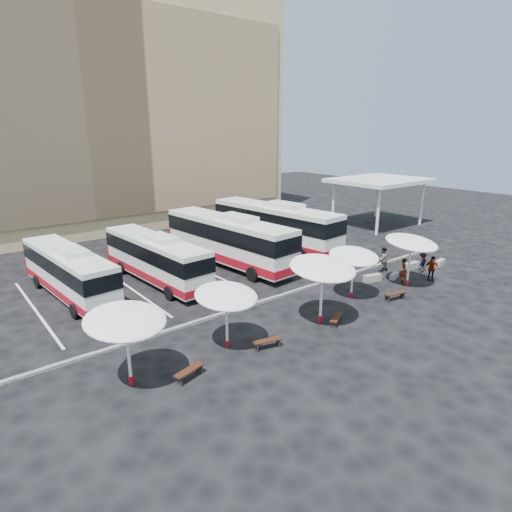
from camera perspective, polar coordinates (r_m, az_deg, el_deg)
ground at (r=27.07m, az=2.30°, el=-6.28°), size 120.00×120.00×0.00m
sandstone_building at (r=53.31m, az=-21.65°, el=17.83°), size 42.00×18.25×29.60m
service_canopy at (r=49.90m, az=16.13°, el=9.52°), size 10.00×8.00×5.20m
curb_divider at (r=27.40m, az=1.62°, el=-5.82°), size 34.00×0.25×0.15m
bay_lines at (r=33.14m, az=-6.74°, el=-1.99°), size 24.15×12.00×0.01m
bus_0 at (r=30.05m, az=-23.71°, el=-1.82°), size 3.14×10.94×3.43m
bus_1 at (r=31.06m, az=-13.25°, el=-0.14°), size 3.08×11.25×3.53m
bus_2 at (r=34.09m, az=-3.72°, el=2.33°), size 3.87×13.27×4.15m
bus_3 at (r=38.76m, az=2.51°, el=4.22°), size 4.18×13.75×4.30m
sunshade_0 at (r=18.52m, az=-17.02°, el=-8.26°), size 4.10×4.13×3.51m
sunshade_1 at (r=20.86m, az=-3.99°, el=-5.34°), size 3.44×3.48×3.24m
sunshade_2 at (r=23.55m, az=8.87°, el=-1.61°), size 3.92×3.96×3.82m
sunshade_3 at (r=27.70m, az=12.91°, el=-0.03°), size 3.91×3.94×3.28m
sunshade_4 at (r=30.85m, az=20.01°, el=1.66°), size 3.85×3.89×3.64m
wood_bench_0 at (r=19.57m, az=-8.89°, el=-14.98°), size 1.58×0.78×0.47m
wood_bench_1 at (r=21.71m, az=1.53°, el=-11.37°), size 1.56×0.76×0.46m
wood_bench_2 at (r=24.58m, az=10.69°, el=-8.19°), size 1.48×0.96×0.45m
wood_bench_3 at (r=28.82m, az=18.06°, el=-4.89°), size 1.61×0.73×0.48m
conc_bench_0 at (r=31.78m, az=15.25°, el=-2.85°), size 1.40×0.76×0.50m
conc_bench_1 at (r=32.86m, az=17.95°, el=-2.53°), size 1.12×0.64×0.40m
conc_bench_2 at (r=35.50m, az=20.04°, el=-1.22°), size 1.37×0.53×0.50m
conc_bench_3 at (r=37.16m, az=23.32°, el=-0.84°), size 1.30×0.61×0.47m
passenger_0 at (r=31.76m, az=19.11°, el=-1.92°), size 0.78×0.80×1.85m
passenger_1 at (r=34.06m, az=16.59°, el=-0.42°), size 1.09×0.97×1.88m
passenger_2 at (r=33.14m, az=22.36°, el=-1.54°), size 1.07×1.06×1.81m
passenger_3 at (r=34.80m, az=21.30°, el=-0.82°), size 1.06×0.69×1.54m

